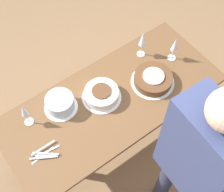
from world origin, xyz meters
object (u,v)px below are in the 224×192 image
at_px(cake_center_white, 102,94).
at_px(wine_glass_far, 175,46).
at_px(wine_glass_near, 143,40).
at_px(wine_glass_extra, 24,112).
at_px(cake_front_chocolate, 153,79).
at_px(cake_back_decorated, 60,103).
at_px(person_cutting, 195,162).

xyz_separation_m(cake_center_white, wine_glass_far, (0.64, -0.03, 0.10)).
bearing_deg(wine_glass_near, wine_glass_extra, -179.31).
relative_size(cake_front_chocolate, cake_back_decorated, 1.37).
relative_size(cake_back_decorated, wine_glass_extra, 1.11).
xyz_separation_m(cake_center_white, cake_front_chocolate, (0.38, -0.11, -0.00)).
distance_m(wine_glass_near, person_cutting, 1.01).
relative_size(cake_back_decorated, person_cutting, 0.14).
relative_size(cake_front_chocolate, wine_glass_far, 1.48).
distance_m(wine_glass_near, wine_glass_extra, 0.99).
bearing_deg(wine_glass_extra, person_cutting, -57.25).
bearing_deg(cake_front_chocolate, wine_glass_extra, 164.65).
bearing_deg(wine_glass_extra, wine_glass_far, -7.83).
height_order(wine_glass_near, wine_glass_far, wine_glass_near).
relative_size(cake_center_white, cake_front_chocolate, 0.88).
relative_size(cake_back_decorated, wine_glass_near, 0.99).
xyz_separation_m(cake_back_decorated, wine_glass_near, (0.75, 0.04, 0.11)).
bearing_deg(wine_glass_far, cake_back_decorated, 172.09).
bearing_deg(cake_center_white, person_cutting, -84.49).
bearing_deg(wine_glass_far, person_cutting, -127.06).
bearing_deg(wine_glass_near, person_cutting, -113.48).
height_order(wine_glass_near, person_cutting, person_cutting).
relative_size(cake_front_chocolate, wine_glass_extra, 1.52).
distance_m(cake_front_chocolate, wine_glass_near, 0.30).
height_order(cake_front_chocolate, wine_glass_extra, wine_glass_extra).
height_order(cake_back_decorated, wine_glass_extra, wine_glass_extra).
bearing_deg(wine_glass_far, cake_center_white, 177.53).
relative_size(cake_center_white, wine_glass_far, 1.30).
relative_size(cake_center_white, cake_back_decorated, 1.20).
height_order(cake_back_decorated, person_cutting, person_cutting).
bearing_deg(cake_back_decorated, wine_glass_extra, 172.49).
xyz_separation_m(wine_glass_extra, person_cutting, (0.59, -0.91, 0.14)).
xyz_separation_m(cake_center_white, wine_glass_near, (0.48, 0.14, 0.12)).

